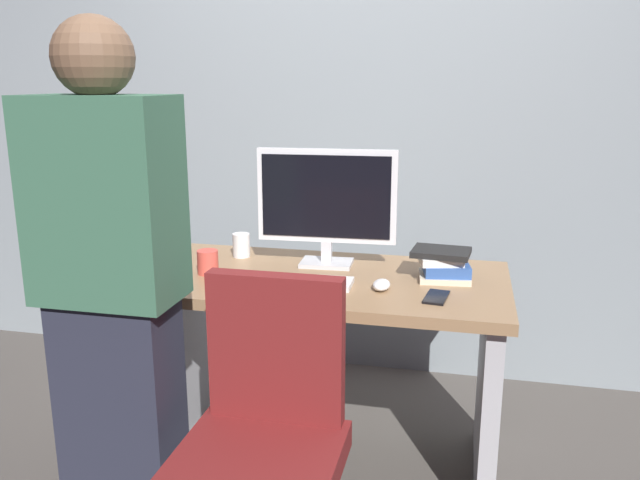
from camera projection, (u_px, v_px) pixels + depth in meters
name	position (u px, v px, depth m)	size (l,w,h in m)	color
ground_plane	(323.00, 457.00, 2.59)	(9.00, 9.00, 0.00)	#4C4742
wall_back	(366.00, 73.00, 3.11)	(6.40, 0.10, 3.00)	gray
desk	(323.00, 337.00, 2.46)	(1.36, 0.70, 0.76)	#93704C
office_chair	(264.00, 464.00, 1.80)	(0.52, 0.52, 0.94)	black
person_at_desk	(113.00, 301.00, 1.89)	(0.40, 0.24, 1.64)	#262838
monitor	(327.00, 201.00, 2.48)	(0.54, 0.15, 0.46)	silver
keyboard	(292.00, 281.00, 2.31)	(0.43, 0.13, 0.02)	white
mouse	(382.00, 285.00, 2.24)	(0.06, 0.10, 0.03)	white
cup_near_keyboard	(208.00, 262.00, 2.42)	(0.08, 0.08, 0.09)	#D84C3F
cup_by_monitor	(241.00, 245.00, 2.66)	(0.07, 0.07, 0.10)	silver
book_stack	(443.00, 265.00, 2.35)	(0.22, 0.18, 0.11)	beige
cell_phone	(436.00, 297.00, 2.16)	(0.07, 0.14, 0.01)	black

